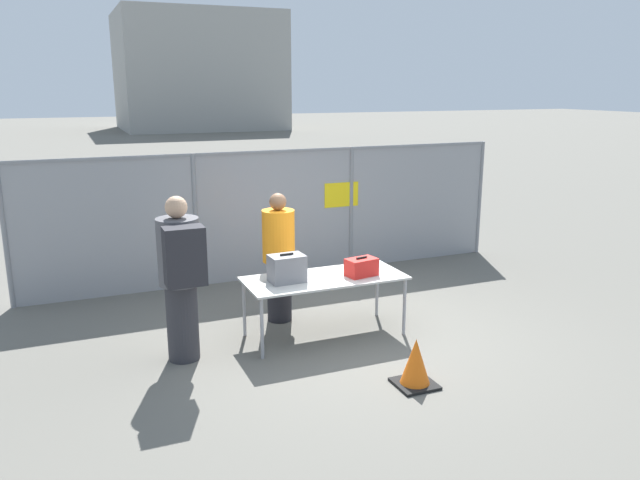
{
  "coord_description": "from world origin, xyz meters",
  "views": [
    {
      "loc": [
        -3.09,
        -6.4,
        2.98
      ],
      "look_at": [
        -0.08,
        0.8,
        1.05
      ],
      "focal_mm": 35.0,
      "sensor_mm": 36.0,
      "label": 1
    }
  ],
  "objects_px": {
    "suitcase_red": "(361,267)",
    "utility_trailer": "(358,224)",
    "traffic_cone": "(415,364)",
    "traveler_hooded": "(181,273)",
    "inspection_table": "(325,281)",
    "security_worker_near": "(279,256)",
    "suitcase_grey": "(287,268)"
  },
  "relations": [
    {
      "from": "security_worker_near",
      "to": "utility_trailer",
      "type": "xyz_separation_m",
      "value": [
        2.75,
        3.3,
        -0.5
      ]
    },
    {
      "from": "traveler_hooded",
      "to": "utility_trailer",
      "type": "xyz_separation_m",
      "value": [
        4.14,
        4.09,
        -0.65
      ]
    },
    {
      "from": "security_worker_near",
      "to": "suitcase_red",
      "type": "bearing_deg",
      "value": 124.63
    },
    {
      "from": "security_worker_near",
      "to": "traffic_cone",
      "type": "xyz_separation_m",
      "value": [
        0.67,
        -2.28,
        -0.63
      ]
    },
    {
      "from": "suitcase_red",
      "to": "security_worker_near",
      "type": "distance_m",
      "value": 1.13
    },
    {
      "from": "suitcase_grey",
      "to": "utility_trailer",
      "type": "height_order",
      "value": "suitcase_grey"
    },
    {
      "from": "inspection_table",
      "to": "traveler_hooded",
      "type": "relative_size",
      "value": 1.05
    },
    {
      "from": "security_worker_near",
      "to": "utility_trailer",
      "type": "relative_size",
      "value": 0.46
    },
    {
      "from": "traveler_hooded",
      "to": "security_worker_near",
      "type": "distance_m",
      "value": 1.6
    },
    {
      "from": "suitcase_grey",
      "to": "security_worker_near",
      "type": "xyz_separation_m",
      "value": [
        0.14,
        0.69,
        -0.04
      ]
    },
    {
      "from": "traffic_cone",
      "to": "utility_trailer",
      "type": "bearing_deg",
      "value": 69.54
    },
    {
      "from": "inspection_table",
      "to": "security_worker_near",
      "type": "bearing_deg",
      "value": 115.77
    },
    {
      "from": "inspection_table",
      "to": "suitcase_grey",
      "type": "height_order",
      "value": "suitcase_grey"
    },
    {
      "from": "suitcase_red",
      "to": "security_worker_near",
      "type": "bearing_deg",
      "value": 133.51
    },
    {
      "from": "inspection_table",
      "to": "suitcase_red",
      "type": "height_order",
      "value": "suitcase_red"
    },
    {
      "from": "utility_trailer",
      "to": "traffic_cone",
      "type": "bearing_deg",
      "value": -110.46
    },
    {
      "from": "inspection_table",
      "to": "traffic_cone",
      "type": "height_order",
      "value": "inspection_table"
    },
    {
      "from": "traveler_hooded",
      "to": "traffic_cone",
      "type": "bearing_deg",
      "value": -23.29
    },
    {
      "from": "suitcase_grey",
      "to": "suitcase_red",
      "type": "height_order",
      "value": "suitcase_grey"
    },
    {
      "from": "inspection_table",
      "to": "traffic_cone",
      "type": "xyz_separation_m",
      "value": [
        0.33,
        -1.58,
        -0.46
      ]
    },
    {
      "from": "suitcase_grey",
      "to": "utility_trailer",
      "type": "xyz_separation_m",
      "value": [
        2.89,
        3.99,
        -0.53
      ]
    },
    {
      "from": "utility_trailer",
      "to": "traffic_cone",
      "type": "distance_m",
      "value": 5.96
    },
    {
      "from": "suitcase_grey",
      "to": "traveler_hooded",
      "type": "xyz_separation_m",
      "value": [
        -1.25,
        -0.09,
        0.11
      ]
    },
    {
      "from": "suitcase_grey",
      "to": "utility_trailer",
      "type": "distance_m",
      "value": 4.96
    },
    {
      "from": "traveler_hooded",
      "to": "traffic_cone",
      "type": "distance_m",
      "value": 2.66
    },
    {
      "from": "suitcase_red",
      "to": "security_worker_near",
      "type": "relative_size",
      "value": 0.24
    },
    {
      "from": "suitcase_red",
      "to": "utility_trailer",
      "type": "distance_m",
      "value": 4.59
    },
    {
      "from": "traveler_hooded",
      "to": "suitcase_red",
      "type": "bearing_deg",
      "value": 11.99
    },
    {
      "from": "inspection_table",
      "to": "utility_trailer",
      "type": "distance_m",
      "value": 4.69
    },
    {
      "from": "inspection_table",
      "to": "traffic_cone",
      "type": "distance_m",
      "value": 1.68
    },
    {
      "from": "traveler_hooded",
      "to": "utility_trailer",
      "type": "distance_m",
      "value": 5.85
    },
    {
      "from": "inspection_table",
      "to": "traveler_hooded",
      "type": "height_order",
      "value": "traveler_hooded"
    }
  ]
}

